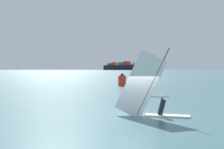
% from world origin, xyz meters
% --- Properties ---
extents(ground_plane, '(4000.00, 4000.00, 0.00)m').
position_xyz_m(ground_plane, '(0.00, 0.00, 0.00)').
color(ground_plane, '#386066').
extents(windsurfer, '(4.72, 0.91, 4.51)m').
position_xyz_m(windsurfer, '(0.89, 0.06, 1.14)').
color(windsurfer, white).
rests_on(windsurfer, ground_plane).
extents(cargo_ship, '(163.34, 50.62, 39.58)m').
position_xyz_m(cargo_ship, '(-186.75, 776.59, 10.33)').
color(cargo_ship, black).
rests_on(cargo_ship, ground_plane).
extents(channel_buoy, '(1.36, 1.36, 2.27)m').
position_xyz_m(channel_buoy, '(-9.83, 31.53, 1.03)').
color(channel_buoy, red).
rests_on(channel_buoy, ground_plane).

